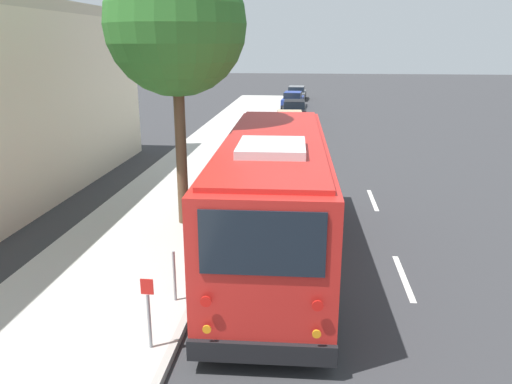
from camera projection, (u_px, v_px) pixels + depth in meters
ground_plane at (286, 278)px, 11.60m from camera, size 160.00×160.00×0.00m
sidewalk_slab at (116, 267)px, 11.98m from camera, size 80.00×4.33×0.15m
curb_strip at (207, 271)px, 11.76m from camera, size 80.00×0.14×0.15m
shuttle_bus at (274, 192)px, 12.18m from camera, size 9.69×2.89×3.29m
parked_sedan_silver at (280, 143)px, 23.97m from camera, size 4.73×1.94×1.30m
parked_sedan_tan at (289, 123)px, 29.81m from camera, size 4.77×1.99×1.32m
parked_sedan_black at (294, 110)px, 35.75m from camera, size 4.40×1.80×1.30m
parked_sedan_blue at (293, 100)px, 42.06m from camera, size 4.26×1.86×1.29m
parked_sedan_gray at (296, 93)px, 47.73m from camera, size 4.36×1.85×1.26m
street_tree at (176, 14)px, 13.22m from camera, size 3.80×3.80×8.04m
sign_post_near at (149, 313)px, 8.52m from camera, size 0.06×0.22×1.31m
sign_post_far at (174, 276)px, 10.15m from camera, size 0.06×0.06×1.09m
lane_stripe_mid at (403, 277)px, 11.62m from camera, size 2.40×0.14×0.01m
lane_stripe_ahead at (373, 200)px, 17.34m from camera, size 2.40×0.14×0.01m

